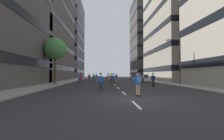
# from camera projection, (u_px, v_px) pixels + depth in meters

# --- Properties ---
(ground_plane) EXTENTS (132.89, 132.89, 0.00)m
(ground_plane) POSITION_uv_depth(u_px,v_px,m) (112.00, 82.00, 32.44)
(ground_plane) COLOR #28282B
(sidewalk_left) EXTENTS (3.08, 60.91, 0.14)m
(sidewalk_left) POSITION_uv_depth(u_px,v_px,m) (69.00, 81.00, 34.68)
(sidewalk_left) COLOR gray
(sidewalk_left) RESTS_ON ground_plane
(sidewalk_right) EXTENTS (3.08, 60.91, 0.14)m
(sidewalk_right) POSITION_uv_depth(u_px,v_px,m) (152.00, 81.00, 35.73)
(sidewalk_right) COLOR gray
(sidewalk_right) RESTS_ON ground_plane
(lane_markings) EXTENTS (0.16, 52.20, 0.01)m
(lane_markings) POSITION_uv_depth(u_px,v_px,m) (112.00, 82.00, 33.29)
(lane_markings) COLOR silver
(lane_markings) RESTS_ON ground_plane
(building_left_mid) EXTENTS (17.66, 22.97, 24.76)m
(building_left_mid) POSITION_uv_depth(u_px,v_px,m) (29.00, 29.00, 37.63)
(building_left_mid) COLOR #4C4744
(building_left_mid) RESTS_ON ground_plane
(building_left_far) EXTENTS (17.66, 21.30, 32.03)m
(building_left_far) POSITION_uv_depth(u_px,v_px,m) (60.00, 39.00, 64.76)
(building_left_far) COLOR slate
(building_left_far) RESTS_ON ground_plane
(building_right_mid) EXTENTS (17.66, 20.41, 28.07)m
(building_right_mid) POSITION_uv_depth(u_px,v_px,m) (187.00, 25.00, 39.87)
(building_right_mid) COLOR #B2A893
(building_right_mid) RESTS_ON ground_plane
(building_right_far) EXTENTS (17.66, 16.69, 33.09)m
(building_right_far) POSITION_uv_depth(u_px,v_px,m) (153.00, 39.00, 66.97)
(building_right_far) COLOR #4C4744
(building_right_far) RESTS_ON ground_plane
(parked_car_near) EXTENTS (1.82, 4.40, 1.52)m
(parked_car_near) POSITION_uv_depth(u_px,v_px,m) (134.00, 77.00, 43.05)
(parked_car_near) COLOR #B2B7BF
(parked_car_near) RESTS_ON ground_plane
(parked_car_mid) EXTENTS (1.82, 4.40, 1.52)m
(parked_car_mid) POSITION_uv_depth(u_px,v_px,m) (143.00, 78.00, 32.81)
(parked_car_mid) COLOR silver
(parked_car_mid) RESTS_ON ground_plane
(street_tree_near) EXTENTS (3.45, 3.45, 7.26)m
(street_tree_near) POSITION_uv_depth(u_px,v_px,m) (55.00, 49.00, 24.76)
(street_tree_near) COLOR #4C3823
(street_tree_near) RESTS_ON sidewalk_left
(streetlamp_right) EXTENTS (2.13, 0.30, 6.50)m
(streetlamp_right) POSITION_uv_depth(u_px,v_px,m) (178.00, 56.00, 21.98)
(streetlamp_right) COLOR #3F3F44
(streetlamp_right) RESTS_ON sidewalk_right
(skater_0) EXTENTS (0.57, 0.92, 1.78)m
(skater_0) POSITION_uv_depth(u_px,v_px,m) (138.00, 82.00, 11.74)
(skater_0) COLOR brown
(skater_0) RESTS_ON ground_plane
(skater_1) EXTENTS (0.56, 0.92, 1.78)m
(skater_1) POSITION_uv_depth(u_px,v_px,m) (89.00, 77.00, 32.18)
(skater_1) COLOR brown
(skater_1) RESTS_ON ground_plane
(skater_2) EXTENTS (0.55, 0.92, 1.78)m
(skater_2) POSITION_uv_depth(u_px,v_px,m) (143.00, 78.00, 27.11)
(skater_2) COLOR brown
(skater_2) RESTS_ON ground_plane
(skater_3) EXTENTS (0.56, 0.92, 1.78)m
(skater_3) POSITION_uv_depth(u_px,v_px,m) (116.00, 77.00, 33.79)
(skater_3) COLOR brown
(skater_3) RESTS_ON ground_plane
(skater_4) EXTENTS (0.54, 0.91, 1.78)m
(skater_4) POSITION_uv_depth(u_px,v_px,m) (101.00, 81.00, 14.97)
(skater_4) COLOR brown
(skater_4) RESTS_ON ground_plane
(skater_5) EXTENTS (0.57, 0.92, 1.78)m
(skater_5) POSITION_uv_depth(u_px,v_px,m) (81.00, 80.00, 17.65)
(skater_5) COLOR brown
(skater_5) RESTS_ON ground_plane
(skater_6) EXTENTS (0.56, 0.92, 1.78)m
(skater_6) POSITION_uv_depth(u_px,v_px,m) (96.00, 77.00, 33.81)
(skater_6) COLOR brown
(skater_6) RESTS_ON ground_plane
(skater_7) EXTENTS (0.55, 0.92, 1.78)m
(skater_7) POSITION_uv_depth(u_px,v_px,m) (153.00, 79.00, 19.14)
(skater_7) COLOR brown
(skater_7) RESTS_ON ground_plane
(skater_8) EXTENTS (0.54, 0.91, 1.78)m
(skater_8) POSITION_uv_depth(u_px,v_px,m) (111.00, 78.00, 25.41)
(skater_8) COLOR brown
(skater_8) RESTS_ON ground_plane
(skater_9) EXTENTS (0.57, 0.92, 1.78)m
(skater_9) POSITION_uv_depth(u_px,v_px,m) (94.00, 77.00, 35.29)
(skater_9) COLOR brown
(skater_9) RESTS_ON ground_plane
(skater_10) EXTENTS (0.56, 0.92, 1.78)m
(skater_10) POSITION_uv_depth(u_px,v_px,m) (81.00, 77.00, 32.81)
(skater_10) COLOR brown
(skater_10) RESTS_ON ground_plane
(skater_11) EXTENTS (0.53, 0.90, 1.78)m
(skater_11) POSITION_uv_depth(u_px,v_px,m) (108.00, 79.00, 19.50)
(skater_11) COLOR brown
(skater_11) RESTS_ON ground_plane
(skater_12) EXTENTS (0.56, 0.92, 1.78)m
(skater_12) POSITION_uv_depth(u_px,v_px,m) (113.00, 78.00, 21.91)
(skater_12) COLOR brown
(skater_12) RESTS_ON ground_plane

